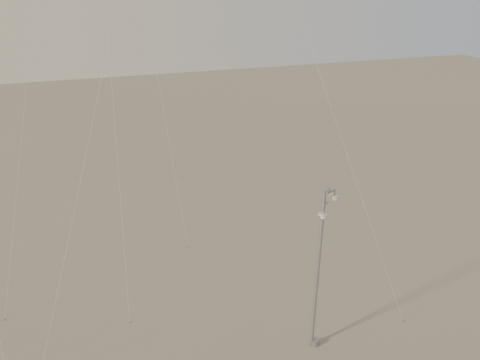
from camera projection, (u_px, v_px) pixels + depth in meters
name	position (u px, v px, depth m)	size (l,w,h in m)	color
ground	(230.00, 360.00, 31.30)	(160.00, 160.00, 0.00)	gray
street_lamp	(320.00, 265.00, 31.22)	(1.43, 1.12, 8.07)	#97999F
kite_4	(303.00, 26.00, 33.68)	(4.76, 7.77, 19.71)	#292522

